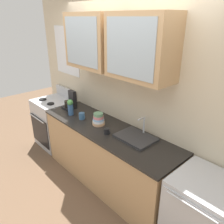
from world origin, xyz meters
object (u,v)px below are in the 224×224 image
at_px(vase, 70,107).
at_px(bowl_stack, 98,120).
at_px(dishwasher, 202,218).
at_px(coffee_maker, 71,102).
at_px(sink_faucet, 136,137).
at_px(cup_near_sink, 107,131).
at_px(stove_range, 55,122).
at_px(cup_near_bowls, 82,116).

bearing_deg(vase, bowl_stack, 9.81).
xyz_separation_m(dishwasher, coffee_maker, (-2.41, 0.06, 0.55)).
relative_size(sink_faucet, cup_near_sink, 4.42).
xyz_separation_m(stove_range, cup_near_sink, (1.61, -0.09, 0.48)).
bearing_deg(vase, sink_faucet, 9.39).
bearing_deg(stove_range, dishwasher, -0.08).
bearing_deg(sink_faucet, coffee_maker, -178.32).
xyz_separation_m(vase, coffee_maker, (-0.24, 0.15, -0.02)).
xyz_separation_m(sink_faucet, coffee_maker, (-1.41, -0.04, 0.09)).
xyz_separation_m(vase, cup_near_bowls, (0.25, 0.03, -0.08)).
distance_m(sink_faucet, dishwasher, 1.11).
distance_m(vase, coffee_maker, 0.28).
bearing_deg(dishwasher, stove_range, 179.92).
distance_m(sink_faucet, bowl_stack, 0.63).
distance_m(stove_range, cup_near_sink, 1.68).
relative_size(stove_range, bowl_stack, 6.05).
bearing_deg(stove_range, coffee_maker, 5.84).
distance_m(cup_near_bowls, coffee_maker, 0.50).
xyz_separation_m(bowl_stack, dishwasher, (1.62, -0.00, -0.52)).
bearing_deg(vase, cup_near_bowls, 7.43).
height_order(sink_faucet, vase, sink_faucet).
height_order(bowl_stack, cup_near_bowls, bowl_stack).
relative_size(dishwasher, coffee_maker, 3.07).
height_order(dishwasher, coffee_maker, coffee_maker).
height_order(stove_range, cup_near_sink, stove_range).
xyz_separation_m(vase, cup_near_sink, (0.84, 0.01, -0.09)).
bearing_deg(sink_faucet, cup_near_sink, -150.69).
height_order(cup_near_bowls, coffee_maker, coffee_maker).
height_order(sink_faucet, cup_near_sink, sink_faucet).
bearing_deg(dishwasher, coffee_maker, 178.61).
height_order(bowl_stack, vase, vase).
bearing_deg(bowl_stack, sink_faucet, 9.00).
height_order(cup_near_bowls, dishwasher, cup_near_bowls).
distance_m(sink_faucet, cup_near_bowls, 0.94).
relative_size(stove_range, coffee_maker, 3.69).
xyz_separation_m(stove_range, coffee_maker, (0.53, 0.05, 0.55)).
relative_size(bowl_stack, coffee_maker, 0.61).
xyz_separation_m(stove_range, cup_near_bowls, (1.02, -0.07, 0.49)).
xyz_separation_m(cup_near_sink, cup_near_bowls, (-0.59, 0.03, 0.01)).
bearing_deg(bowl_stack, cup_near_sink, -17.75).
xyz_separation_m(bowl_stack, vase, (-0.56, -0.10, 0.05)).
bearing_deg(sink_faucet, vase, -170.61).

